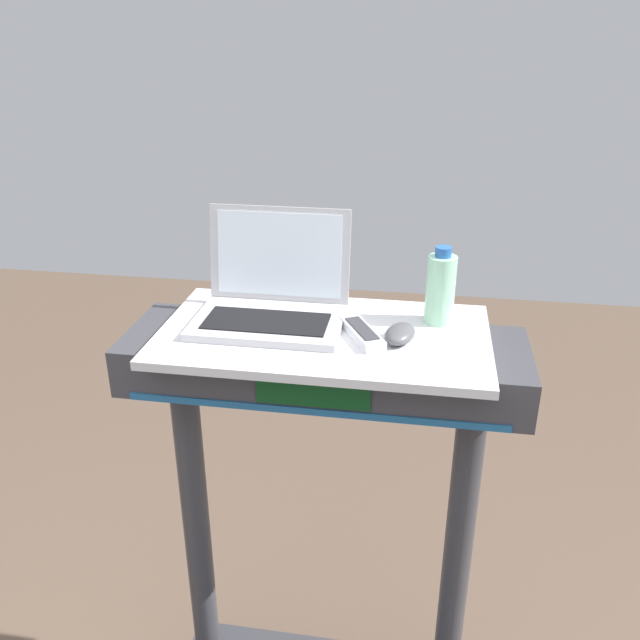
{
  "coord_description": "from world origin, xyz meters",
  "views": [
    {
      "loc": [
        0.21,
        -0.61,
        1.84
      ],
      "look_at": [
        0.0,
        0.65,
        1.27
      ],
      "focal_mm": 37.42,
      "sensor_mm": 36.0,
      "label": 1
    }
  ],
  "objects_px": {
    "computer_mouse": "(400,334)",
    "tv_remote": "(362,333)",
    "water_bottle": "(440,288)",
    "laptop": "(272,299)"
  },
  "relations": [
    {
      "from": "computer_mouse",
      "to": "tv_remote",
      "type": "xyz_separation_m",
      "value": [
        -0.08,
        0.01,
        -0.01
      ]
    },
    {
      "from": "computer_mouse",
      "to": "tv_remote",
      "type": "bearing_deg",
      "value": -168.14
    },
    {
      "from": "computer_mouse",
      "to": "water_bottle",
      "type": "height_order",
      "value": "water_bottle"
    },
    {
      "from": "computer_mouse",
      "to": "water_bottle",
      "type": "relative_size",
      "value": 0.56
    },
    {
      "from": "computer_mouse",
      "to": "water_bottle",
      "type": "xyz_separation_m",
      "value": [
        0.08,
        0.11,
        0.06
      ]
    },
    {
      "from": "water_bottle",
      "to": "tv_remote",
      "type": "xyz_separation_m",
      "value": [
        -0.16,
        -0.11,
        -0.07
      ]
    },
    {
      "from": "water_bottle",
      "to": "tv_remote",
      "type": "relative_size",
      "value": 1.1
    },
    {
      "from": "laptop",
      "to": "tv_remote",
      "type": "distance_m",
      "value": 0.23
    },
    {
      "from": "water_bottle",
      "to": "tv_remote",
      "type": "distance_m",
      "value": 0.21
    },
    {
      "from": "laptop",
      "to": "tv_remote",
      "type": "relative_size",
      "value": 2.05
    }
  ]
}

